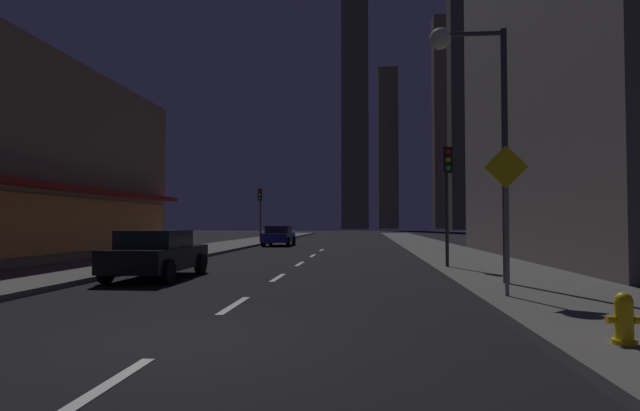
% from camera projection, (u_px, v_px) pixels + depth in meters
% --- Properties ---
extents(ground_plane, '(78.00, 136.00, 0.10)m').
position_uv_depth(ground_plane, '(330.00, 245.00, 39.01)').
color(ground_plane, black).
extents(sidewalk_right, '(4.00, 76.00, 0.15)m').
position_uv_depth(sidewalk_right, '(423.00, 244.00, 38.40)').
color(sidewalk_right, '#605E59').
rests_on(sidewalk_right, ground).
extents(sidewalk_left, '(4.00, 76.00, 0.15)m').
position_uv_depth(sidewalk_left, '(240.00, 243.00, 39.63)').
color(sidewalk_left, '#605E59').
rests_on(sidewalk_left, ground).
extents(lane_marking_center, '(0.16, 28.20, 0.01)m').
position_uv_depth(lane_marking_center, '(290.00, 270.00, 18.11)').
color(lane_marking_center, silver).
rests_on(lane_marking_center, ground).
extents(building_apartment_right, '(11.00, 20.00, 18.31)m').
position_uv_depth(building_apartment_right, '(639.00, 50.00, 22.11)').
color(building_apartment_right, slate).
rests_on(building_apartment_right, ground).
extents(skyscraper_distant_tall, '(6.99, 6.45, 79.20)m').
position_uv_depth(skyscraper_distant_tall, '(355.00, 78.00, 134.34)').
color(skyscraper_distant_tall, '#635E4A').
rests_on(skyscraper_distant_tall, ground).
extents(skyscraper_distant_mid, '(5.50, 6.64, 44.93)m').
position_uv_depth(skyscraper_distant_mid, '(388.00, 149.00, 143.96)').
color(skyscraper_distant_mid, '#605C48').
rests_on(skyscraper_distant_mid, ground).
extents(skyscraper_distant_short, '(5.68, 6.52, 75.87)m').
position_uv_depth(skyscraper_distant_short, '(461.00, 74.00, 124.27)').
color(skyscraper_distant_short, brown).
rests_on(skyscraper_distant_short, ground).
extents(skyscraper_distant_slender, '(5.30, 5.88, 61.59)m').
position_uv_depth(skyscraper_distant_slender, '(442.00, 122.00, 148.36)').
color(skyscraper_distant_slender, '#635E4A').
rests_on(skyscraper_distant_slender, ground).
extents(car_parked_near, '(1.98, 4.24, 1.45)m').
position_uv_depth(car_parked_near, '(157.00, 254.00, 15.36)').
color(car_parked_near, black).
rests_on(car_parked_near, ground).
extents(car_parked_far, '(1.98, 4.24, 1.45)m').
position_uv_depth(car_parked_far, '(279.00, 236.00, 37.09)').
color(car_parked_far, navy).
rests_on(car_parked_far, ground).
extents(fire_hydrant_yellow_near, '(0.42, 0.30, 0.65)m').
position_uv_depth(fire_hydrant_yellow_near, '(624.00, 320.00, 6.44)').
color(fire_hydrant_yellow_near, yellow).
rests_on(fire_hydrant_yellow_near, sidewalk_right).
extents(fire_hydrant_far_left, '(0.42, 0.30, 0.65)m').
position_uv_depth(fire_hydrant_far_left, '(184.00, 248.00, 24.20)').
color(fire_hydrant_far_left, red).
rests_on(fire_hydrant_far_left, sidewalk_left).
extents(traffic_light_near_right, '(0.32, 0.48, 4.20)m').
position_uv_depth(traffic_light_near_right, '(447.00, 179.00, 17.77)').
color(traffic_light_near_right, '#2D2D2D').
rests_on(traffic_light_near_right, sidewalk_right).
extents(traffic_light_far_left, '(0.32, 0.48, 4.20)m').
position_uv_depth(traffic_light_far_left, '(260.00, 203.00, 39.75)').
color(traffic_light_far_left, '#2D2D2D').
rests_on(traffic_light_far_left, sidewalk_left).
extents(street_lamp_right, '(1.96, 0.56, 6.58)m').
position_uv_depth(street_lamp_right, '(471.00, 91.00, 13.13)').
color(street_lamp_right, '#38383D').
rests_on(street_lamp_right, sidewalk_right).
extents(pedestrian_crossing_sign, '(0.91, 0.08, 3.15)m').
position_uv_depth(pedestrian_crossing_sign, '(506.00, 207.00, 10.71)').
color(pedestrian_crossing_sign, slate).
rests_on(pedestrian_crossing_sign, sidewalk_right).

